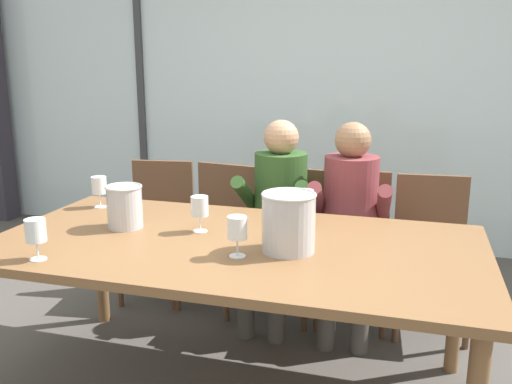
{
  "coord_description": "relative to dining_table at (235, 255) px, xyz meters",
  "views": [
    {
      "loc": [
        0.76,
        -2.24,
        1.56
      ],
      "look_at": [
        0.0,
        0.35,
        0.91
      ],
      "focal_mm": 38.43,
      "sensor_mm": 36.0,
      "label": 1
    }
  ],
  "objects": [
    {
      "name": "chair_near_curtain",
      "position": [
        -0.86,
        0.98,
        -0.17
      ],
      "size": [
        0.5,
        0.5,
        0.9
      ],
      "rotation": [
        0.0,
        0.0,
        0.15
      ],
      "color": "brown",
      "rests_on": "ground"
    },
    {
      "name": "ground",
      "position": [
        0.0,
        1.0,
        -0.69
      ],
      "size": [
        14.0,
        14.0,
        0.0
      ],
      "primitive_type": "plane",
      "color": "#4C4742"
    },
    {
      "name": "dining_table",
      "position": [
        0.0,
        0.0,
        0.0
      ],
      "size": [
        2.22,
        1.15,
        0.76
      ],
      "color": "brown",
      "rests_on": "ground"
    },
    {
      "name": "wine_glass_by_right_taster",
      "position": [
        0.07,
        -0.18,
        0.18
      ],
      "size": [
        0.08,
        0.08,
        0.17
      ],
      "color": "silver",
      "rests_on": "dining_table"
    },
    {
      "name": "wine_glass_spare_empty",
      "position": [
        -0.2,
        0.09,
        0.18
      ],
      "size": [
        0.08,
        0.08,
        0.17
      ],
      "color": "silver",
      "rests_on": "dining_table"
    },
    {
      "name": "wine_glass_center_pour",
      "position": [
        -0.7,
        -0.45,
        0.18
      ],
      "size": [
        0.08,
        0.08,
        0.17
      ],
      "color": "silver",
      "rests_on": "dining_table"
    },
    {
      "name": "window_mullion_left",
      "position": [
        -1.67,
        2.34,
        0.61
      ],
      "size": [
        0.06,
        0.06,
        2.6
      ],
      "primitive_type": "cube",
      "color": "#38383D",
      "rests_on": "ground"
    },
    {
      "name": "person_maroon_top",
      "position": [
        0.42,
        0.85,
        0.01
      ],
      "size": [
        0.48,
        0.63,
        1.22
      ],
      "rotation": [
        0.0,
        0.0,
        0.08
      ],
      "color": "brown",
      "rests_on": "ground"
    },
    {
      "name": "wine_glass_near_bucket",
      "position": [
        0.25,
        0.37,
        0.18
      ],
      "size": [
        0.08,
        0.08,
        0.17
      ],
      "color": "silver",
      "rests_on": "dining_table"
    },
    {
      "name": "chair_center",
      "position": [
        0.03,
        0.98,
        -0.17
      ],
      "size": [
        0.47,
        0.47,
        0.9
      ],
      "rotation": [
        0.0,
        0.0,
        -0.07
      ],
      "color": "brown",
      "rests_on": "ground"
    },
    {
      "name": "chair_right_of_center",
      "position": [
        0.44,
        1.0,
        -0.17
      ],
      "size": [
        0.47,
        0.47,
        0.9
      ],
      "rotation": [
        0.0,
        0.0,
        0.08
      ],
      "color": "brown",
      "rests_on": "ground"
    },
    {
      "name": "chair_near_window_right",
      "position": [
        0.89,
        1.0,
        -0.17
      ],
      "size": [
        0.47,
        0.47,
        0.9
      ],
      "rotation": [
        0.0,
        0.0,
        0.08
      ],
      "color": "brown",
      "rests_on": "ground"
    },
    {
      "name": "wine_glass_by_left_taster",
      "position": [
        -0.91,
        0.36,
        0.19
      ],
      "size": [
        0.08,
        0.08,
        0.17
      ],
      "color": "silver",
      "rests_on": "dining_table"
    },
    {
      "name": "person_olive_shirt",
      "position": [
        -0.01,
        0.85,
        0.01
      ],
      "size": [
        0.47,
        0.62,
        1.22
      ],
      "rotation": [
        0.0,
        0.0,
        -0.03
      ],
      "color": "#2D5123",
      "rests_on": "ground"
    },
    {
      "name": "window_glass_panel",
      "position": [
        0.0,
        2.36,
        0.61
      ],
      "size": [
        7.42,
        0.03,
        2.6
      ],
      "primitive_type": "cube",
      "color": "silver",
      "rests_on": "ground"
    },
    {
      "name": "ice_bucket_secondary",
      "position": [
        -0.58,
        0.06,
        0.17
      ],
      "size": [
        0.18,
        0.18,
        0.21
      ],
      "color": "#B7B7BC",
      "rests_on": "dining_table"
    },
    {
      "name": "chair_left_of_center",
      "position": [
        -0.43,
        0.99,
        -0.17
      ],
      "size": [
        0.5,
        0.5,
        0.9
      ],
      "rotation": [
        0.0,
        0.0,
        -0.15
      ],
      "color": "brown",
      "rests_on": "ground"
    },
    {
      "name": "hillside_vineyard",
      "position": [
        0.0,
        6.34,
        0.34
      ],
      "size": [
        13.42,
        2.4,
        2.07
      ],
      "primitive_type": "cube",
      "color": "#568942",
      "rests_on": "ground"
    },
    {
      "name": "ice_bucket_primary",
      "position": [
        0.26,
        -0.05,
        0.2
      ],
      "size": [
        0.24,
        0.24,
        0.26
      ],
      "color": "#B7B7BC",
      "rests_on": "dining_table"
    }
  ]
}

